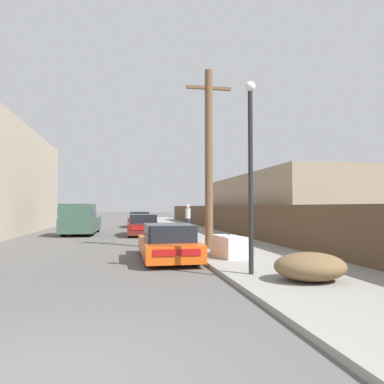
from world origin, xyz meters
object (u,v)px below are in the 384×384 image
at_px(car_parked_far, 140,220).
at_px(car_parked_mid, 143,225).
at_px(utility_pole, 209,156).
at_px(street_lamp, 251,161).
at_px(discarded_fridge, 229,246).
at_px(pedestrian, 188,217).
at_px(brush_pile, 310,267).
at_px(parked_sports_car_red, 168,243).
at_px(pickup_truck, 80,219).

bearing_deg(car_parked_far, car_parked_mid, -87.54).
relative_size(utility_pole, street_lamp, 1.49).
distance_m(discarded_fridge, pedestrian, 12.54).
bearing_deg(brush_pile, utility_pole, 96.73).
height_order(discarded_fridge, pedestrian, pedestrian).
height_order(parked_sports_car_red, pickup_truck, pickup_truck).
bearing_deg(parked_sports_car_red, pedestrian, 76.70).
xyz_separation_m(parked_sports_car_red, car_parked_far, (-0.09, 20.11, 0.08)).
bearing_deg(street_lamp, car_parked_far, 94.12).
relative_size(car_parked_mid, street_lamp, 0.99).
bearing_deg(pedestrian, street_lamp, -94.03).
relative_size(discarded_fridge, brush_pile, 1.09).
distance_m(discarded_fridge, utility_pole, 4.07).
height_order(car_parked_far, utility_pole, utility_pole).
height_order(discarded_fridge, parked_sports_car_red, parked_sports_car_red).
distance_m(car_parked_mid, pedestrian, 3.27).
bearing_deg(parked_sports_car_red, car_parked_mid, 90.85).
bearing_deg(utility_pole, brush_pile, -83.27).
bearing_deg(car_parked_far, discarded_fridge, -80.78).
xyz_separation_m(utility_pole, brush_pile, (0.78, -6.57, -3.30)).
bearing_deg(discarded_fridge, street_lamp, -102.47).
bearing_deg(discarded_fridge, parked_sports_car_red, 160.19).
xyz_separation_m(utility_pole, pedestrian, (0.88, 10.09, -2.70)).
xyz_separation_m(car_parked_far, pedestrian, (2.81, -8.08, 0.42)).
distance_m(discarded_fridge, brush_pile, 4.21).
relative_size(pickup_truck, pedestrian, 3.35).
distance_m(car_parked_mid, pickup_truck, 4.05).
xyz_separation_m(car_parked_mid, pickup_truck, (-3.85, 1.20, 0.34)).
height_order(car_parked_mid, car_parked_far, car_parked_far).
bearing_deg(pedestrian, pickup_truck, -179.43).
xyz_separation_m(parked_sports_car_red, pedestrian, (2.72, 12.03, 0.49)).
bearing_deg(brush_pile, pedestrian, 89.65).
distance_m(discarded_fridge, street_lamp, 3.97).
bearing_deg(pedestrian, discarded_fridge, -93.49).
height_order(pickup_truck, pedestrian, pickup_truck).
distance_m(discarded_fridge, parked_sports_car_red, 2.02).
relative_size(discarded_fridge, parked_sports_car_red, 0.39).
bearing_deg(pickup_truck, parked_sports_car_red, 110.44).
relative_size(discarded_fridge, utility_pole, 0.25).
relative_size(discarded_fridge, pedestrian, 0.99).
xyz_separation_m(discarded_fridge, parked_sports_car_red, (-1.96, 0.47, 0.08)).
distance_m(parked_sports_car_red, brush_pile, 5.32).
distance_m(brush_pile, pedestrian, 16.68).
relative_size(car_parked_far, pickup_truck, 0.79).
distance_m(discarded_fridge, pickup_truck, 13.85).
relative_size(pickup_truck, utility_pole, 0.84).
distance_m(parked_sports_car_red, utility_pole, 4.17).
xyz_separation_m(car_parked_far, street_lamp, (1.71, -23.73, 2.24)).
relative_size(parked_sports_car_red, car_parked_mid, 0.96).
bearing_deg(discarded_fridge, car_parked_mid, 94.92).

